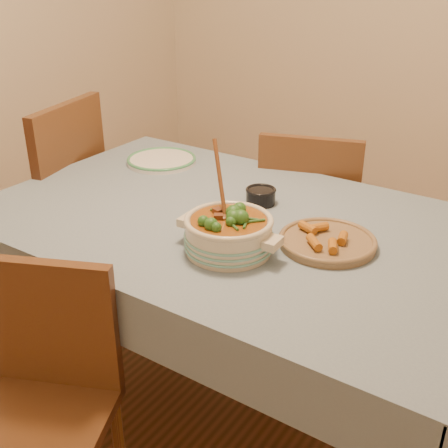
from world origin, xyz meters
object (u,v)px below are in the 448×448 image
Objects in this scene: white_plate at (162,160)px; chair_near at (42,393)px; fried_plate at (327,240)px; condiment_bowl at (261,195)px; chair_far at (309,216)px; chair_left at (53,198)px; dining_table at (230,241)px; stew_casserole at (229,231)px.

chair_near is (0.39, -1.01, -0.30)m from white_plate.
white_plate is at bearing 161.63° from fried_plate.
chair_far reaches higher than condiment_bowl.
condiment_bowl is at bearing 153.82° from fried_plate.
condiment_bowl is at bearing -13.42° from white_plate.
fried_plate is 0.38× the size of chair_left.
dining_table is 5.09× the size of stew_casserole.
fried_plate is 1.36m from chair_left.
white_plate is 0.54m from chair_left.
chair_far is at bearing 93.79° from condiment_bowl.
stew_casserole is 0.82m from white_plate.
chair_left is (-1.01, -0.09, -0.22)m from condiment_bowl.
chair_far is at bearing 34.25° from white_plate.
chair_left is at bearing 12.41° from chair_far.
fried_plate is at bearing -18.37° from white_plate.
white_plate is 1.12m from chair_near.
chair_left is at bearing -153.79° from white_plate.
condiment_bowl is (0.56, -0.13, 0.02)m from white_plate.
condiment_bowl is 0.12× the size of chair_left.
chair_left is (-1.34, 0.07, -0.21)m from fried_plate.
chair_near is (-0.17, -0.88, -0.32)m from condiment_bowl.
dining_table is 0.20m from condiment_bowl.
stew_casserole reaches higher than chair_near.
chair_left is at bearing 176.97° from fried_plate.
condiment_bowl is at bearing 81.56° from chair_left.
stew_casserole is 2.77× the size of condiment_bowl.
dining_table is at bearing 54.96° from chair_near.
chair_near reaches higher than fried_plate.
condiment_bowl is at bearing 75.51° from chair_far.
dining_table is at bearing 72.34° from chair_far.
condiment_bowl is at bearing 80.63° from dining_table.
stew_casserole is 1.17m from chair_left.
chair_far is 1.14m from chair_left.
dining_table is 14.08× the size of condiment_bowl.
condiment_bowl is (0.03, 0.15, 0.12)m from dining_table.
white_plate reaches higher than dining_table.
white_plate is 0.44× the size of chair_near.
condiment_bowl is 0.31× the size of fried_plate.
stew_casserole is 0.69m from chair_near.
chair_left reaches higher than fried_plate.
chair_far reaches higher than dining_table.
chair_near is at bearing -124.59° from fried_plate.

